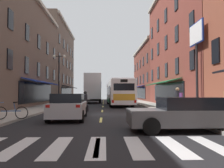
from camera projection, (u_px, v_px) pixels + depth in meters
ground_plane at (102, 115)px, 16.51m from camera, size 34.80×80.00×0.10m
lane_centre_dashes at (102, 114)px, 16.27m from camera, size 0.14×73.90×0.01m
crosswalk_near at (97, 146)px, 6.53m from camera, size 7.10×2.80×0.01m
sidewalk_left at (18, 113)px, 16.33m from camera, size 3.00×80.00×0.14m
sidewalk_right at (184, 113)px, 16.70m from camera, size 3.00×80.00×0.14m
billboard_sign at (197, 45)px, 17.25m from camera, size 0.40×2.46×6.64m
transit_bus at (119, 92)px, 28.25m from camera, size 2.87×11.36×3.07m
box_truck at (93, 89)px, 35.23m from camera, size 2.67×7.73×4.29m
sedan_near at (189, 114)px, 9.19m from camera, size 4.78×2.02×1.34m
sedan_mid at (69, 106)px, 13.26m from camera, size 2.02×4.59×1.47m
motorcycle_rider at (85, 104)px, 17.35m from camera, size 0.62×2.07×1.66m
bicycle_near at (11, 112)px, 12.08m from camera, size 1.71×0.48×0.91m
pedestrian_near at (178, 99)px, 15.91m from camera, size 0.52×0.47×1.76m
street_lamp_twin at (59, 78)px, 25.22m from camera, size 1.42×0.32×5.55m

